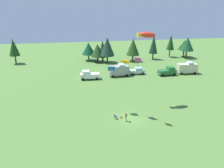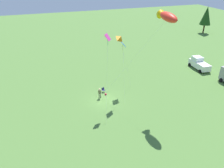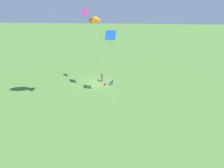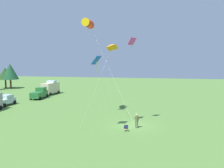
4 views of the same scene
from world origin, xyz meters
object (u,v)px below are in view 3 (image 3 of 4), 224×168
folding_chair (112,82)px  kite_delta_orange (92,19)px  backpack_on_grass (105,84)px  person_kite_flyer (102,76)px  kite_diamond_blue (110,36)px  kite_diamond_rainbow (84,14)px

folding_chair → kite_delta_orange: (2.19, 2.27, 9.38)m
folding_chair → backpack_on_grass: 1.15m
backpack_on_grass → kite_delta_orange: bearing=62.9°
person_kite_flyer → folding_chair: (-1.67, 1.10, -0.53)m
kite_delta_orange → kite_diamond_blue: bearing=152.5°
person_kite_flyer → folding_chair: 2.07m
folding_chair → kite_diamond_blue: 8.34m
folding_chair → kite_diamond_rainbow: size_ratio=0.07×
backpack_on_grass → kite_diamond_blue: kite_diamond_blue is taller
folding_chair → kite_diamond_blue: kite_diamond_blue is taller
kite_delta_orange → kite_diamond_blue: kite_delta_orange is taller
kite_delta_orange → kite_diamond_blue: (-2.25, 1.17, -1.79)m
kite_diamond_rainbow → person_kite_flyer: bearing=-157.8°
kite_diamond_rainbow → backpack_on_grass: bearing=171.9°
person_kite_flyer → kite_diamond_blue: 8.57m
person_kite_flyer → backpack_on_grass: bearing=130.1°
folding_chair → kite_diamond_blue: bearing=79.0°
folding_chair → kite_diamond_blue: (-0.06, 3.44, 7.59)m
folding_chair → backpack_on_grass: (1.08, 0.11, -0.38)m
backpack_on_grass → kite_diamond_blue: bearing=108.8°
person_kite_flyer → folding_chair: person_kite_flyer is taller
kite_diamond_rainbow → kite_diamond_blue: 5.75m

